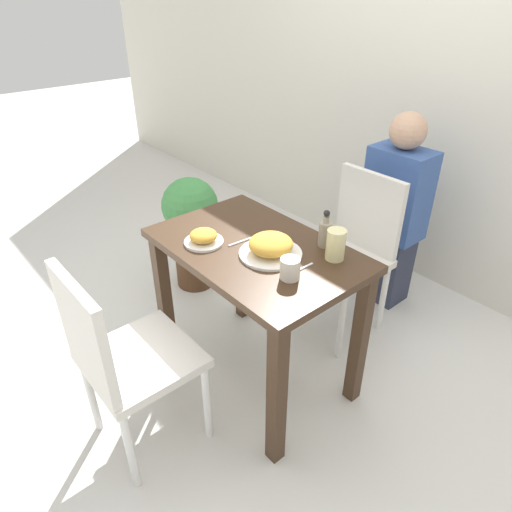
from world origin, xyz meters
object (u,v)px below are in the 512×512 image
chair_far (352,246)px  drink_cup (290,269)px  person_figure (394,214)px  food_plate (270,247)px  juice_glass (336,245)px  chair_near (121,355)px  side_plate (204,237)px  sauce_bottle (325,233)px  potted_plant_left (191,224)px

chair_far → drink_cup: bearing=-70.9°
drink_cup → person_figure: size_ratio=0.07×
food_plate → chair_far: bearing=96.6°
food_plate → juice_glass: 0.27m
chair_near → side_plate: bearing=-74.2°
side_plate → sauce_bottle: 0.53m
potted_plant_left → side_plate: bearing=-28.2°
chair_near → person_figure: person_figure is taller
chair_near → drink_cup: (0.30, 0.61, 0.29)m
food_plate → drink_cup: size_ratio=3.10×
chair_near → juice_glass: bearing=-110.4°
drink_cup → juice_glass: (0.02, 0.24, 0.02)m
side_plate → potted_plant_left: (-0.72, 0.39, -0.35)m
food_plate → person_figure: bearing=94.9°
juice_glass → potted_plant_left: bearing=177.7°
chair_far → sauce_bottle: 0.57m
food_plate → side_plate: size_ratio=1.54×
drink_cup → sauce_bottle: bearing=105.9°
chair_near → food_plate: bearing=-100.4°
food_plate → juice_glass: (0.19, 0.19, 0.02)m
chair_near → side_plate: (-0.14, 0.51, 0.28)m
chair_far → side_plate: chair_far is taller
person_figure → juice_glass: bearing=-72.0°
chair_near → potted_plant_left: chair_near is taller
potted_plant_left → chair_near: bearing=-46.0°
sauce_bottle → juice_glass: bearing=-25.1°
chair_far → sauce_bottle: size_ratio=5.31×
juice_glass → potted_plant_left: 1.24m
food_plate → person_figure: size_ratio=0.23×
chair_far → side_plate: 0.90m
side_plate → sauce_bottle: size_ratio=1.02×
food_plate → person_figure: person_figure is taller
juice_glass → potted_plant_left: size_ratio=0.18×
chair_far → juice_glass: chair_far is taller
chair_near → chair_far: (0.04, 1.34, 0.00)m
person_figure → potted_plant_left: bearing=-137.0°
side_plate → potted_plant_left: size_ratio=0.23×
juice_glass → chair_near: bearing=-110.4°
side_plate → juice_glass: 0.57m
chair_far → person_figure: bearing=92.0°
side_plate → chair_near: bearing=-74.2°
chair_far → person_figure: size_ratio=0.77×
chair_near → side_plate: size_ratio=5.21×
food_plate → sauce_bottle: 0.25m
chair_far → juice_glass: 0.65m
sauce_bottle → chair_near: bearing=-103.6°
juice_glass → side_plate: bearing=-143.6°
chair_far → juice_glass: bearing=-61.1°
side_plate → potted_plant_left: 0.89m
person_figure → side_plate: bearing=-98.1°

